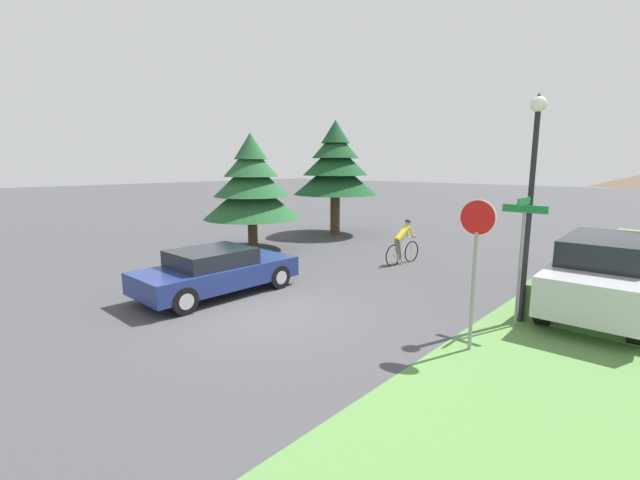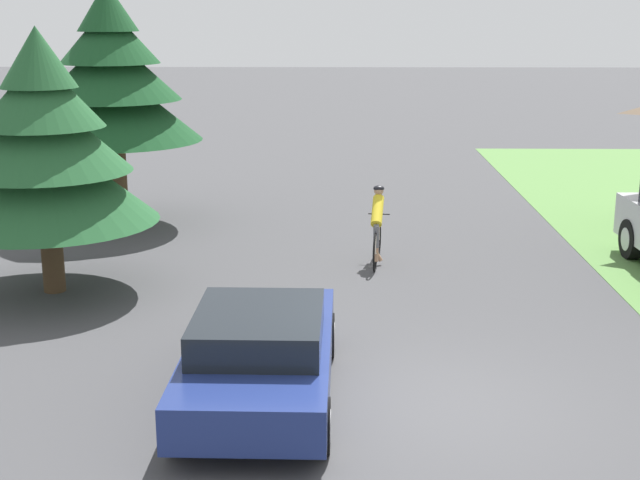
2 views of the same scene
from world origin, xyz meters
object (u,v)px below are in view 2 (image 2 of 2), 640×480
cyclist (377,228)px  conifer_tall_near (44,148)px  conifer_tall_far (111,81)px  sedan_left_lane (260,354)px

cyclist → conifer_tall_near: conifer_tall_near is taller
conifer_tall_near → conifer_tall_far: conifer_tall_far is taller
sedan_left_lane → cyclist: 6.71m
conifer_tall_near → conifer_tall_far: bearing=91.0°
cyclist → conifer_tall_far: conifer_tall_far is taller
sedan_left_lane → conifer_tall_far: size_ratio=0.78×
cyclist → conifer_tall_near: 6.50m
sedan_left_lane → conifer_tall_near: 6.47m
conifer_tall_far → sedan_left_lane: bearing=-66.8°
conifer_tall_near → cyclist: bearing=17.8°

